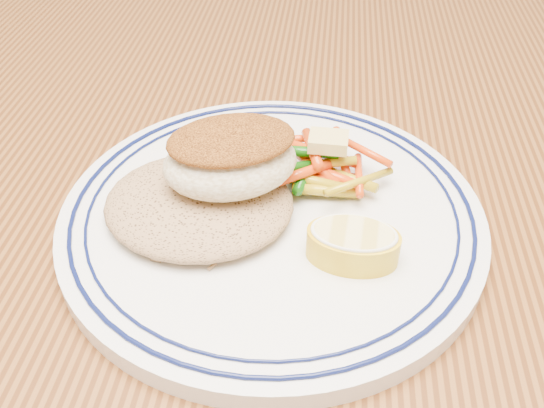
{
  "coord_description": "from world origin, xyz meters",
  "views": [
    {
      "loc": [
        0.05,
        -0.33,
        1.04
      ],
      "look_at": [
        0.01,
        -0.01,
        0.77
      ],
      "focal_mm": 40.0,
      "sensor_mm": 36.0,
      "label": 1
    }
  ],
  "objects": [
    {
      "name": "lemon_wedge",
      "position": [
        0.07,
        -0.05,
        0.78
      ],
      "size": [
        0.06,
        0.06,
        0.02
      ],
      "color": "yellow",
      "rests_on": "plate"
    },
    {
      "name": "plate",
      "position": [
        0.01,
        -0.01,
        0.76
      ],
      "size": [
        0.3,
        0.3,
        0.02
      ],
      "color": "white",
      "rests_on": "dining_table"
    },
    {
      "name": "butter_pat",
      "position": [
        0.05,
        0.03,
        0.8
      ],
      "size": [
        0.03,
        0.02,
        0.01
      ],
      "primitive_type": "cube",
      "rotation": [
        0.0,
        0.0,
        -0.05
      ],
      "color": "#DDC56C",
      "rests_on": "vegetable_pile"
    },
    {
      "name": "vegetable_pile",
      "position": [
        0.04,
        0.03,
        0.78
      ],
      "size": [
        0.1,
        0.09,
        0.03
      ],
      "color": "#DB3C0A",
      "rests_on": "plate"
    },
    {
      "name": "rice_pilaf",
      "position": [
        -0.04,
        -0.02,
        0.78
      ],
      "size": [
        0.13,
        0.12,
        0.03
      ],
      "primitive_type": "ellipsoid",
      "color": "olive",
      "rests_on": "plate"
    },
    {
      "name": "dining_table",
      "position": [
        0.0,
        0.0,
        0.65
      ],
      "size": [
        1.5,
        0.9,
        0.75
      ],
      "color": "#4E280F",
      "rests_on": "ground"
    },
    {
      "name": "fish_fillet",
      "position": [
        -0.01,
        -0.01,
        0.81
      ],
      "size": [
        0.11,
        0.09,
        0.05
      ],
      "color": "#ECE3C3",
      "rests_on": "rice_pilaf"
    }
  ]
}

